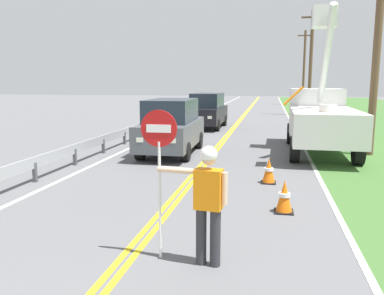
{
  "coord_description": "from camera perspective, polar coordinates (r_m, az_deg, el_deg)",
  "views": [
    {
      "loc": [
        2.13,
        -1.19,
        2.73
      ],
      "look_at": [
        0.34,
        7.82,
        1.2
      ],
      "focal_mm": 36.61,
      "sensor_mm": 36.0,
      "label": 1
    }
  ],
  "objects": [
    {
      "name": "stop_sign_paddle",
      "position": [
        5.93,
        -4.81,
        -0.5
      ],
      "size": [
        0.56,
        0.04,
        2.33
      ],
      "color": "silver",
      "rests_on": "ground"
    },
    {
      "name": "edge_line_left",
      "position": [
        22.12,
        -3.85,
        2.35
      ],
      "size": [
        0.12,
        110.0,
        0.01
      ],
      "primitive_type": "cube",
      "color": "silver",
      "rests_on": "ground"
    },
    {
      "name": "oncoming_suv_nearest",
      "position": [
        15.09,
        -3.0,
        3.09
      ],
      "size": [
        2.0,
        4.64,
        2.1
      ],
      "color": "#4C5156",
      "rests_on": "ground"
    },
    {
      "name": "guardrail_left_shoulder",
      "position": [
        18.75,
        -8.57,
        2.58
      ],
      "size": [
        0.1,
        32.0,
        0.71
      ],
      "color": "#9EA0A3",
      "rests_on": "ground"
    },
    {
      "name": "centerline_yellow_right",
      "position": [
        21.46,
        5.71,
        2.11
      ],
      "size": [
        0.11,
        110.0,
        0.01
      ],
      "primitive_type": "cube",
      "color": "yellow",
      "rests_on": "ground"
    },
    {
      "name": "utility_pole_mid",
      "position": [
        34.5,
        16.92,
        11.94
      ],
      "size": [
        1.8,
        0.28,
        8.57
      ],
      "color": "brown",
      "rests_on": "ground"
    },
    {
      "name": "flagger_worker",
      "position": [
        5.82,
        2.31,
        -7.35
      ],
      "size": [
        1.08,
        0.29,
        1.83
      ],
      "color": "#2D2D33",
      "rests_on": "ground"
    },
    {
      "name": "utility_pole_far",
      "position": [
        49.95,
        16.01,
        11.25
      ],
      "size": [
        1.8,
        0.28,
        8.85
      ],
      "color": "brown",
      "rests_on": "ground"
    },
    {
      "name": "centerline_yellow_left",
      "position": [
        21.48,
        5.23,
        2.12
      ],
      "size": [
        0.11,
        110.0,
        0.01
      ],
      "primitive_type": "cube",
      "color": "yellow",
      "rests_on": "ground"
    },
    {
      "name": "oncoming_suv_second",
      "position": [
        23.71,
        2.26,
        5.41
      ],
      "size": [
        2.0,
        4.65,
        2.1
      ],
      "color": "black",
      "rests_on": "ground"
    },
    {
      "name": "traffic_cone_mid",
      "position": [
        10.93,
        11.12,
        -3.38
      ],
      "size": [
        0.4,
        0.4,
        0.7
      ],
      "color": "orange",
      "rests_on": "ground"
    },
    {
      "name": "traffic_cone_lead",
      "position": [
        8.57,
        13.29,
        -7.02
      ],
      "size": [
        0.4,
        0.4,
        0.7
      ],
      "color": "orange",
      "rests_on": "ground"
    },
    {
      "name": "utility_bucket_truck",
      "position": [
        16.41,
        18.12,
        4.41
      ],
      "size": [
        2.77,
        6.85,
        5.65
      ],
      "color": "silver",
      "rests_on": "ground"
    },
    {
      "name": "edge_line_right",
      "position": [
        21.41,
        15.1,
        1.81
      ],
      "size": [
        0.12,
        110.0,
        0.01
      ],
      "primitive_type": "cube",
      "color": "silver",
      "rests_on": "ground"
    },
    {
      "name": "utility_pole_near",
      "position": [
        16.27,
        25.44,
        14.28
      ],
      "size": [
        1.8,
        0.28,
        8.33
      ],
      "color": "brown",
      "rests_on": "ground"
    }
  ]
}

